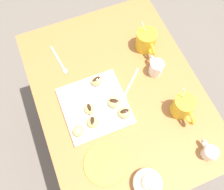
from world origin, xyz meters
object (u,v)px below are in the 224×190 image
object	(u,v)px
coffee_mug_mustard_right	(183,106)
ice_cream_bowl	(148,183)
beignet_0	(124,113)
beignet_4	(90,109)
beignet_1	(114,102)
coffee_mug_mustard_left	(146,40)
beignet_2	(93,122)
cream_pitcher_white	(156,67)
beignet_3	(97,81)
pastry_plate_square	(95,106)
beignet_5	(78,130)
saucer_lime_left	(105,164)
chocolate_sauce_pitcher	(210,152)
dining_table	(118,105)

from	to	relation	value
coffee_mug_mustard_right	ice_cream_bowl	world-z (taller)	coffee_mug_mustard_right
beignet_0	beignet_4	world-z (taller)	beignet_0
beignet_0	beignet_1	bearing A→B (deg)	-158.96
coffee_mug_mustard_left	beignet_2	world-z (taller)	coffee_mug_mustard_left
beignet_2	beignet_4	bearing A→B (deg)	172.67
cream_pitcher_white	beignet_3	xyz separation A→B (m)	(-0.04, -0.26, -0.01)
beignet_4	pastry_plate_square	bearing A→B (deg)	115.83
beignet_3	beignet_5	size ratio (longest dim) A/B	0.97
beignet_2	coffee_mug_mustard_left	bearing A→B (deg)	126.77
beignet_3	ice_cream_bowl	bearing A→B (deg)	3.37
beignet_2	beignet_5	distance (m)	0.06
beignet_3	coffee_mug_mustard_left	bearing A→B (deg)	109.98
pastry_plate_square	coffee_mug_mustard_left	size ratio (longest dim) A/B	1.76
coffee_mug_mustard_left	saucer_lime_left	distance (m)	0.56
cream_pitcher_white	beignet_5	size ratio (longest dim) A/B	2.05
chocolate_sauce_pitcher	beignet_2	bearing A→B (deg)	-126.87
beignet_0	beignet_3	xyz separation A→B (m)	(-0.17, -0.05, 0.00)
coffee_mug_mustard_left	cream_pitcher_white	bearing A→B (deg)	-6.06
beignet_0	coffee_mug_mustard_right	bearing A→B (deg)	72.37
beignet_2	beignet_0	bearing A→B (deg)	85.94
ice_cream_bowl	beignet_2	bearing A→B (deg)	-160.01
pastry_plate_square	chocolate_sauce_pitcher	xyz separation A→B (m)	(0.35, 0.33, 0.02)
cream_pitcher_white	beignet_2	distance (m)	0.36
saucer_lime_left	beignet_3	xyz separation A→B (m)	(-0.33, 0.09, 0.03)
cream_pitcher_white	chocolate_sauce_pitcher	bearing A→B (deg)	3.99
cream_pitcher_white	beignet_2	xyz separation A→B (m)	(0.13, -0.34, -0.01)
saucer_lime_left	chocolate_sauce_pitcher	bearing A→B (deg)	73.52
beignet_1	beignet_3	distance (m)	0.12
beignet_2	beignet_5	world-z (taller)	beignet_2
cream_pitcher_white	coffee_mug_mustard_left	bearing A→B (deg)	173.94
dining_table	beignet_3	distance (m)	0.22
coffee_mug_mustard_right	beignet_0	size ratio (longest dim) A/B	3.05
pastry_plate_square	beignet_2	distance (m)	0.08
beignet_5	cream_pitcher_white	bearing A→B (deg)	108.85
coffee_mug_mustard_right	chocolate_sauce_pitcher	distance (m)	0.20
beignet_1	beignet_3	bearing A→B (deg)	-164.57
ice_cream_bowl	beignet_1	distance (m)	0.33
coffee_mug_mustard_left	saucer_lime_left	size ratio (longest dim) A/B	0.93
beignet_4	beignet_5	world-z (taller)	beignet_5
chocolate_sauce_pitcher	beignet_5	bearing A→B (deg)	-121.57
beignet_4	coffee_mug_mustard_left	bearing A→B (deg)	120.78
ice_cream_bowl	beignet_1	bearing A→B (deg)	179.04
ice_cream_bowl	chocolate_sauce_pitcher	bearing A→B (deg)	92.58
pastry_plate_square	beignet_5	size ratio (longest dim) A/B	5.14
coffee_mug_mustard_right	saucer_lime_left	world-z (taller)	coffee_mug_mustard_right
pastry_plate_square	cream_pitcher_white	world-z (taller)	cream_pitcher_white
coffee_mug_mustard_right	beignet_5	world-z (taller)	coffee_mug_mustard_right
dining_table	ice_cream_bowl	bearing A→B (deg)	-7.02
coffee_mug_mustard_left	coffee_mug_mustard_right	xyz separation A→B (m)	(0.34, 0.00, 0.00)
coffee_mug_mustard_left	beignet_4	xyz separation A→B (m)	(0.21, -0.35, -0.02)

